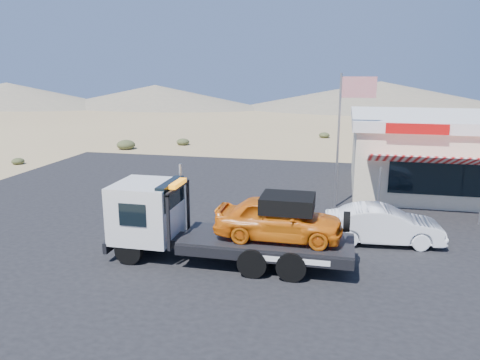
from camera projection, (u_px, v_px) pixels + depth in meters
The scene contains 8 objects.
ground at pixel (209, 232), 18.17m from camera, with size 120.00×120.00×0.00m, color #9D8359.
asphalt_lot at pixel (272, 213), 20.58m from camera, with size 32.00×24.00×0.02m, color black.
tow_truck at pixel (223, 220), 15.16m from camera, with size 7.83×2.32×2.62m.
white_sedan at pixel (383, 225), 16.89m from camera, with size 1.45×4.15×1.37m, color white.
jerky_store at pixel (454, 153), 23.98m from camera, with size 10.40×9.97×3.90m.
flagpole at pixel (344, 125), 20.50m from camera, with size 1.55×0.10×6.00m.
desert_scrub at pixel (36, 166), 28.87m from camera, with size 26.45×33.77×0.77m.
distant_hills at pixel (248, 96), 72.10m from camera, with size 126.00×48.00×4.20m.
Camera 1 is at (4.94, -16.50, 6.25)m, focal length 35.00 mm.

